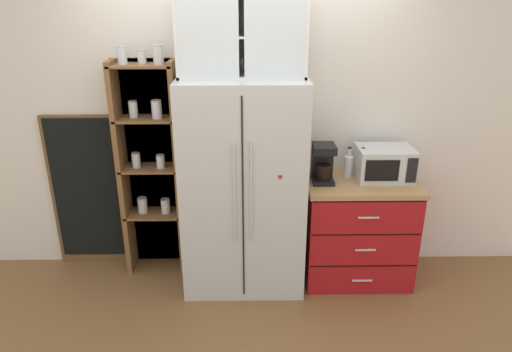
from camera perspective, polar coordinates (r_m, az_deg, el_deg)
The scene contains 12 objects.
ground_plane at distance 4.09m, azimuth -1.43°, elevation -12.59°, with size 10.83×10.83×0.00m, color brown.
wall_back_cream at distance 3.91m, azimuth -1.56°, elevation 6.48°, with size 5.12×0.10×2.55m, color silver.
refrigerator at distance 3.70m, azimuth -1.55°, elevation -1.25°, with size 0.95×0.66×1.72m.
pantry_shelf_column at distance 3.98m, azimuth -12.64°, elevation 1.56°, with size 0.54×0.29×1.93m.
counter_cabinet at distance 4.01m, azimuth 12.28°, elevation -6.40°, with size 0.90×0.60×0.89m.
microwave at distance 3.87m, azimuth 15.41°, elevation 1.51°, with size 0.44×0.33×0.26m.
coffee_maker at distance 3.72m, azimuth 8.19°, elevation 1.65°, with size 0.17×0.20×0.31m.
mug_cream at distance 3.84m, azimuth 12.79°, elevation 0.27°, with size 0.11×0.08×0.09m.
bottle_clear at distance 3.85m, azimuth 11.24°, elevation 1.47°, with size 0.07×0.07×0.25m.
bottle_amber at distance 3.83m, azimuth 12.81°, elevation 1.29°, with size 0.07×0.07×0.26m.
upper_cabinet at distance 3.46m, azimuth -1.74°, elevation 16.76°, with size 0.91×0.32×0.57m.
chalkboard_menu at distance 4.28m, azimuth -20.02°, elevation -1.85°, with size 0.60×0.04×1.37m.
Camera 1 is at (0.05, -3.37, 2.31)m, focal length 32.73 mm.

